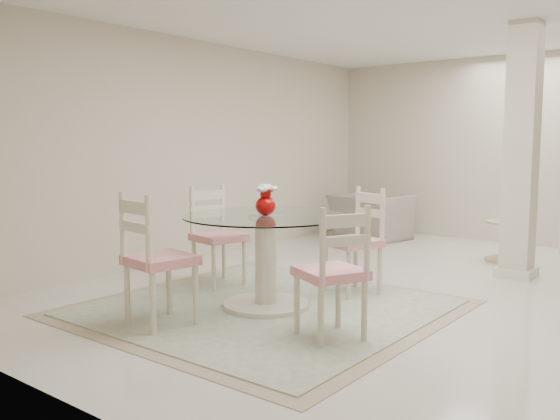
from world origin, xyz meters
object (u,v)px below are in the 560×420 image
Objects in this scene: dining_table at (266,261)px; dining_chair_north at (359,233)px; dining_chair_east at (335,263)px; dining_chair_west at (215,228)px; red_vase at (266,200)px; dining_chair_south at (152,250)px; recliner_taupe at (370,217)px; column at (521,152)px; side_table at (505,243)px.

dining_chair_north reaches higher than dining_table.
dining_chair_north is (-0.59, 1.32, 0.01)m from dining_chair_east.
dining_table is 1.04m from dining_chair_west.
dining_chair_south reaches higher than red_vase.
dining_chair_south is 1.13× the size of recliner_taupe.
recliner_taupe is at bearing 153.22° from column.
red_vase is 4.15m from recliner_taupe.
dining_chair_west reaches higher than dining_table.
dining_chair_west reaches higher than recliner_taupe.
dining_chair_east is at bearing -146.54° from dining_chair_south.
dining_chair_west is (-0.96, 0.35, -0.37)m from red_vase.
column reaches higher than dining_chair_south.
dining_chair_north is 0.96× the size of dining_chair_south.
recliner_taupe is (-0.84, 4.89, -0.28)m from dining_chair_south.
column reaches higher than dining_chair_west.
red_vase is at bearing -101.06° from dining_chair_south.
dining_chair_west is at bearing 159.90° from red_vase.
recliner_taupe is (-2.15, 4.29, -0.24)m from dining_chair_east.
red_vase is at bearing -84.82° from dining_chair_east.
dining_chair_north is at bearing -53.08° from dining_chair_west.
side_table is (0.97, 3.42, -0.19)m from dining_table.
column is 3.34m from dining_chair_west.
dining_table is 1.28× the size of dining_chair_west.
dining_chair_north reaches higher than recliner_taupe.
dining_chair_east is 1.06× the size of recliner_taupe.
red_vase is 1.08m from dining_chair_south.
dining_table is 4.10m from recliner_taupe.
column reaches higher than red_vase.
side_table is at bearing 74.13° from dining_table.
dining_chair_south reaches higher than recliner_taupe.
column is 2.99m from red_vase.
dining_chair_south is (-0.35, -0.96, 0.20)m from dining_table.
side_table is at bearing -19.87° from dining_chair_west.
recliner_taupe is (-1.19, 3.92, -0.08)m from dining_table.
dining_table is 1.22× the size of dining_chair_south.
dining_chair_south is at bearing -106.75° from side_table.
dining_chair_west is at bearing -84.33° from dining_chair_east.
dining_chair_east is 2.21× the size of side_table.
column is at bearing -106.22° from dining_chair_south.
red_vase is at bearing -116.82° from column.
dining_chair_north reaches higher than side_table.
dining_chair_north reaches higher than dining_chair_west.
side_table is (1.93, 3.07, -0.36)m from dining_chair_west.
dining_chair_south is at bearing -109.82° from dining_table.
red_vase is 0.24× the size of dining_chair_east.
dining_table is 3.56m from side_table.
recliner_taupe is at bearing 138.65° from dining_chair_north.
dining_chair_south reaches higher than dining_chair_north.
dining_table is 1.04m from dining_chair_north.
dining_chair_east is 2.04m from dining_chair_west.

